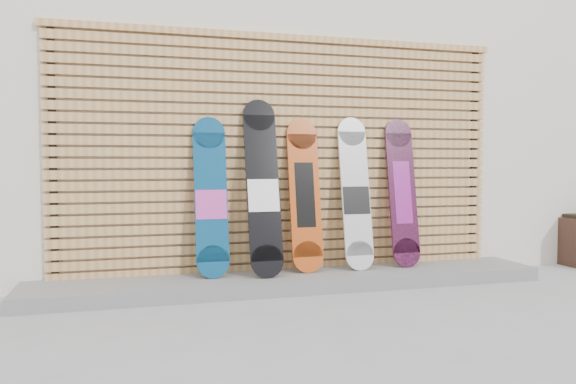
% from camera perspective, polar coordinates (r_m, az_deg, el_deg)
% --- Properties ---
extents(ground, '(80.00, 80.00, 0.00)m').
position_cam_1_polar(ground, '(4.50, 5.00, -11.33)').
color(ground, gray).
rests_on(ground, ground).
extents(building, '(12.00, 5.00, 3.60)m').
position_cam_1_polar(building, '(7.88, -0.61, 8.01)').
color(building, silver).
rests_on(building, ground).
extents(concrete_step, '(4.60, 0.70, 0.12)m').
position_cam_1_polar(concrete_step, '(5.07, 0.64, -8.99)').
color(concrete_step, slate).
rests_on(concrete_step, ground).
extents(slat_wall, '(4.26, 0.08, 2.29)m').
position_cam_1_polar(slat_wall, '(5.24, -0.25, 4.04)').
color(slat_wall, tan).
rests_on(slat_wall, ground).
extents(snowboard_0, '(0.29, 0.28, 1.40)m').
position_cam_1_polar(snowboard_0, '(4.93, -7.84, -0.57)').
color(snowboard_0, navy).
rests_on(snowboard_0, concrete_step).
extents(snowboard_1, '(0.29, 0.40, 1.57)m').
position_cam_1_polar(snowboard_1, '(4.95, -2.57, 0.42)').
color(snowboard_1, black).
rests_on(snowboard_1, concrete_step).
extents(snowboard_2, '(0.29, 0.27, 1.40)m').
position_cam_1_polar(snowboard_2, '(5.13, 1.71, -0.29)').
color(snowboard_2, '#C54A15').
rests_on(snowboard_2, concrete_step).
extents(snowboard_3, '(0.28, 0.29, 1.43)m').
position_cam_1_polar(snowboard_3, '(5.28, 6.88, -0.19)').
color(snowboard_3, silver).
rests_on(snowboard_3, concrete_step).
extents(snowboard_4, '(0.28, 0.27, 1.42)m').
position_cam_1_polar(snowboard_4, '(5.50, 11.53, -0.03)').
color(snowboard_4, black).
rests_on(snowboard_4, concrete_step).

